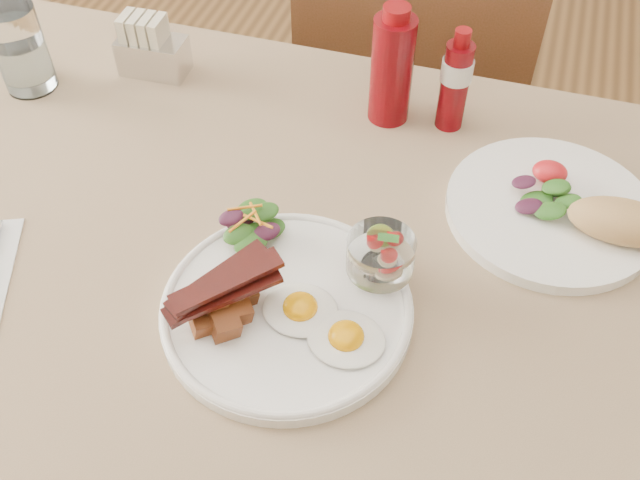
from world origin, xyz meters
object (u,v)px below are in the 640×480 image
at_px(chair_far, 414,97).
at_px(hot_sauce_bottle, 455,81).
at_px(main_plate, 287,309).
at_px(water_glass, 22,53).
at_px(ketchup_bottle, 392,68).
at_px(table, 315,313).
at_px(second_plate, 567,211).
at_px(fruit_cup, 381,255).
at_px(sugar_caddy, 151,49).

relative_size(chair_far, hot_sauce_bottle, 6.13).
distance_m(main_plate, hot_sauce_bottle, 0.40).
bearing_deg(chair_far, main_plate, -90.75).
bearing_deg(water_glass, ketchup_bottle, 9.33).
bearing_deg(table, water_glass, 157.05).
relative_size(main_plate, hot_sauce_bottle, 1.85).
relative_size(table, main_plate, 4.75).
bearing_deg(main_plate, chair_far, 89.25).
relative_size(table, second_plate, 4.83).
height_order(fruit_cup, second_plate, fruit_cup).
relative_size(second_plate, ketchup_bottle, 1.59).
bearing_deg(hot_sauce_bottle, chair_far, 106.28).
relative_size(fruit_cup, ketchup_bottle, 0.44).
bearing_deg(fruit_cup, hot_sauce_bottle, 85.63).
relative_size(chair_far, sugar_caddy, 9.03).
bearing_deg(water_glass, hot_sauce_bottle, 8.66).
height_order(fruit_cup, sugar_caddy, same).
relative_size(table, ketchup_bottle, 7.67).
distance_m(main_plate, fruit_cup, 0.12).
height_order(chair_far, second_plate, chair_far).
height_order(table, second_plate, second_plate).
relative_size(ketchup_bottle, sugar_caddy, 1.68).
relative_size(hot_sauce_bottle, water_glass, 1.18).
bearing_deg(sugar_caddy, table, -43.05).
xyz_separation_m(fruit_cup, ketchup_bottle, (-0.06, 0.31, 0.02)).
height_order(main_plate, fruit_cup, fruit_cup).
xyz_separation_m(chair_far, main_plate, (-0.01, -0.73, 0.24)).
height_order(chair_far, main_plate, chair_far).
bearing_deg(second_plate, fruit_cup, -138.87).
distance_m(table, main_plate, 0.12).
bearing_deg(second_plate, hot_sauce_bottle, 139.92).
distance_m(chair_far, main_plate, 0.77).
height_order(chair_far, ketchup_bottle, chair_far).
distance_m(main_plate, second_plate, 0.37).
distance_m(second_plate, ketchup_bottle, 0.30).
bearing_deg(second_plate, table, -148.84).
xyz_separation_m(main_plate, fruit_cup, (0.09, 0.07, 0.05)).
bearing_deg(main_plate, hot_sauce_bottle, 73.68).
bearing_deg(sugar_caddy, hot_sauce_bottle, -1.55).
bearing_deg(second_plate, chair_far, 119.01).
relative_size(chair_far, main_plate, 3.32).
height_order(table, main_plate, main_plate).
xyz_separation_m(hot_sauce_bottle, sugar_caddy, (-0.46, -0.01, -0.03)).
height_order(second_plate, water_glass, water_glass).
bearing_deg(fruit_cup, chair_far, 96.67).
relative_size(main_plate, water_glass, 2.18).
xyz_separation_m(ketchup_bottle, sugar_caddy, (-0.37, 0.00, -0.04)).
relative_size(table, fruit_cup, 17.41).
relative_size(second_plate, sugar_caddy, 2.67).
height_order(main_plate, ketchup_bottle, ketchup_bottle).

